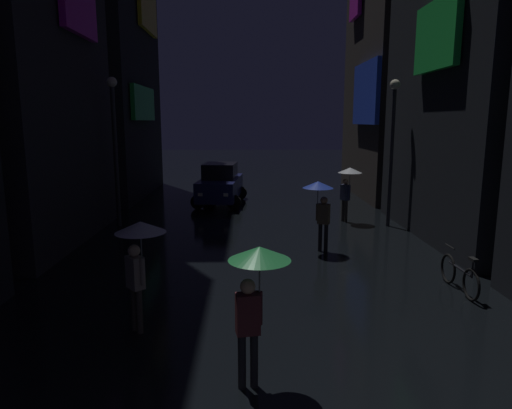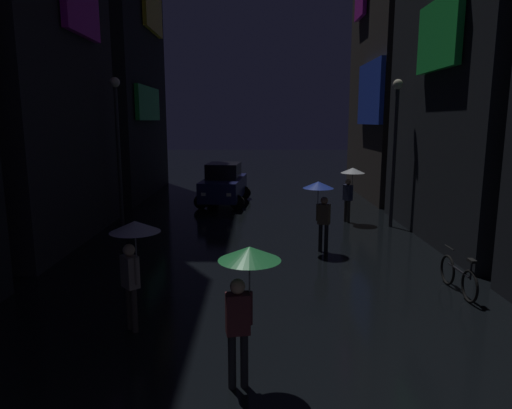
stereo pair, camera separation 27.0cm
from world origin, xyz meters
name	(u,v)px [view 2 (the right image)]	position (x,y,z in m)	size (l,w,h in m)	color
building_right_far	(406,54)	(7.48, 21.75, 7.13)	(4.25, 7.66, 14.27)	#2D2826
pedestrian_midstreet_left_green	(246,278)	(-0.13, 4.24, 1.67)	(0.90, 0.90, 2.12)	black
pedestrian_midstreet_centre_blue	(321,197)	(1.89, 11.26, 1.67)	(0.90, 0.90, 2.12)	black
pedestrian_near_crossing_clear	(134,245)	(-2.19, 5.97, 1.67)	(0.90, 0.90, 2.12)	#38332D
pedestrian_far_right_clear	(351,179)	(3.62, 15.25, 1.67)	(0.90, 0.90, 2.12)	#38332D
bicycle_parked_at_storefront	(459,277)	(4.60, 7.92, 0.39)	(0.12, 1.82, 0.96)	black
car_distant	(224,184)	(-1.50, 19.29, 0.93)	(2.51, 4.27, 1.92)	navy
streetlamp_right_far	(396,136)	(5.00, 14.56, 3.33)	(0.36, 0.36, 5.30)	#2D2D33
streetlamp_left_far	(118,134)	(-5.00, 14.74, 3.38)	(0.36, 0.36, 5.39)	#2D2D33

